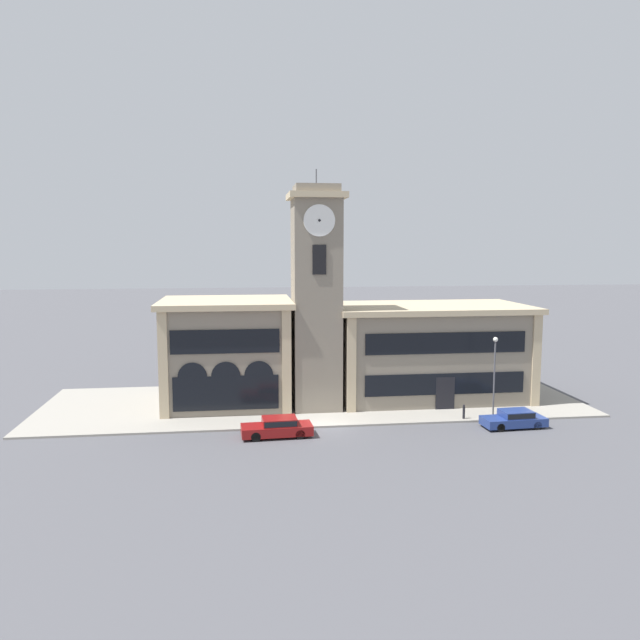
% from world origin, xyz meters
% --- Properties ---
extents(ground_plane, '(300.00, 300.00, 0.00)m').
position_xyz_m(ground_plane, '(0.00, 0.00, 0.00)').
color(ground_plane, '#4C4C51').
extents(sidewalk_kerb, '(43.44, 14.30, 0.15)m').
position_xyz_m(sidewalk_kerb, '(0.00, 7.15, 0.07)').
color(sidewalk_kerb, gray).
rests_on(sidewalk_kerb, ground_plane).
extents(clock_tower, '(4.35, 4.35, 18.66)m').
position_xyz_m(clock_tower, '(0.00, 5.24, 8.80)').
color(clock_tower, gray).
rests_on(clock_tower, ground_plane).
extents(town_hall_left_wing, '(10.49, 9.59, 8.56)m').
position_xyz_m(town_hall_left_wing, '(-7.02, 7.82, 4.31)').
color(town_hall_left_wing, gray).
rests_on(town_hall_left_wing, ground_plane).
extents(town_hall_right_wing, '(16.29, 9.59, 7.94)m').
position_xyz_m(town_hall_right_wing, '(9.92, 7.83, 3.99)').
color(town_hall_right_wing, gray).
rests_on(town_hall_right_wing, ground_plane).
extents(parked_car_near, '(4.88, 2.13, 1.32)m').
position_xyz_m(parked_car_near, '(-3.48, -1.59, 0.70)').
color(parked_car_near, maroon).
rests_on(parked_car_near, ground_plane).
extents(parked_car_mid, '(4.55, 2.05, 1.25)m').
position_xyz_m(parked_car_mid, '(13.38, -1.59, 0.66)').
color(parked_car_mid, navy).
rests_on(parked_car_mid, ground_plane).
extents(street_lamp, '(0.36, 0.36, 6.03)m').
position_xyz_m(street_lamp, '(12.79, 0.79, 4.08)').
color(street_lamp, '#4C4C51').
rests_on(street_lamp, sidewalk_kerb).
extents(bollard, '(0.18, 0.18, 1.06)m').
position_xyz_m(bollard, '(10.43, 0.58, 0.67)').
color(bollard, black).
rests_on(bollard, sidewalk_kerb).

